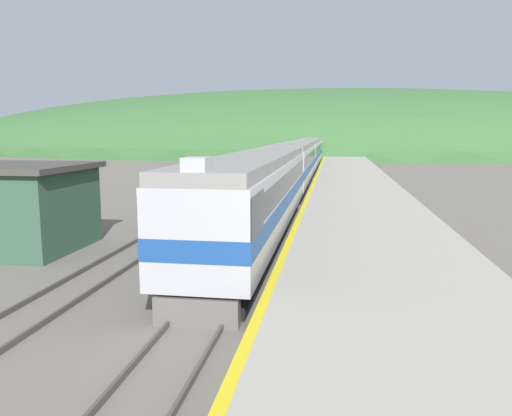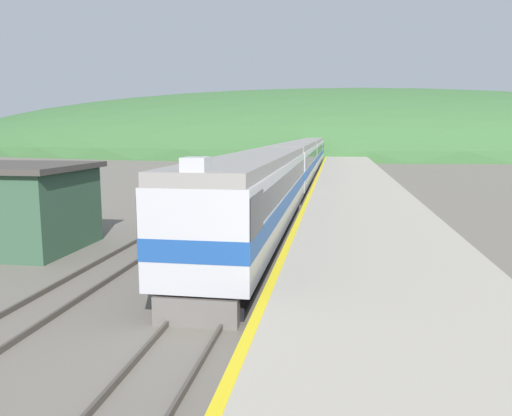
% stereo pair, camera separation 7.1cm
% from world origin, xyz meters
% --- Properties ---
extents(track_main, '(1.52, 180.00, 0.16)m').
position_xyz_m(track_main, '(0.00, 70.00, 0.08)').
color(track_main, '#4C443D').
rests_on(track_main, ground).
extents(track_siding, '(1.52, 180.00, 0.16)m').
position_xyz_m(track_siding, '(-4.68, 70.00, 0.08)').
color(track_siding, '#4C443D').
rests_on(track_siding, ground).
extents(platform, '(6.56, 140.00, 1.05)m').
position_xyz_m(platform, '(5.04, 50.00, 0.52)').
color(platform, '#ADA393').
rests_on(platform, ground).
extents(distant_hills, '(200.63, 90.28, 30.02)m').
position_xyz_m(distant_hills, '(0.00, 132.86, 0.00)').
color(distant_hills, '#3D6B38').
rests_on(distant_hills, ground).
extents(express_train_lead_car, '(2.95, 20.77, 4.37)m').
position_xyz_m(express_train_lead_car, '(0.00, 29.33, 2.20)').
color(express_train_lead_car, black).
rests_on(express_train_lead_car, ground).
extents(carriage_second, '(2.94, 20.01, 4.01)m').
position_xyz_m(carriage_second, '(0.00, 50.84, 2.18)').
color(carriage_second, black).
rests_on(carriage_second, ground).
extents(carriage_third, '(2.94, 20.01, 4.01)m').
position_xyz_m(carriage_third, '(0.00, 71.73, 2.18)').
color(carriage_third, black).
rests_on(carriage_third, ground).
extents(carriage_fourth, '(2.94, 20.01, 4.01)m').
position_xyz_m(carriage_fourth, '(0.00, 92.63, 2.18)').
color(carriage_fourth, black).
rests_on(carriage_fourth, ground).
extents(carriage_fifth, '(2.94, 20.01, 4.01)m').
position_xyz_m(carriage_fifth, '(0.00, 113.52, 2.18)').
color(carriage_fifth, black).
rests_on(carriage_fifth, ground).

